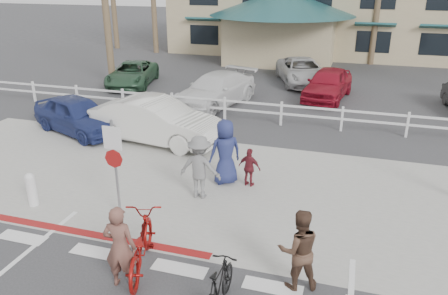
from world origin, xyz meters
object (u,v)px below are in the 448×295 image
(car_white_sedan, at_px, (156,121))
(car_red_compact, at_px, (78,115))
(sign_post, at_px, (115,164))
(bike_red, at_px, (140,245))
(bike_black, at_px, (219,288))

(car_white_sedan, relative_size, car_red_compact, 1.17)
(car_white_sedan, bearing_deg, sign_post, -157.60)
(bike_red, bearing_deg, car_white_sedan, -83.84)
(bike_red, xyz_separation_m, car_red_compact, (-6.22, 6.96, 0.14))
(bike_red, bearing_deg, bike_black, 143.66)
(bike_black, distance_m, car_red_compact, 11.20)
(sign_post, distance_m, bike_black, 4.37)
(bike_red, relative_size, bike_black, 1.33)
(sign_post, relative_size, bike_red, 1.31)
(sign_post, xyz_separation_m, car_red_compact, (-4.70, 5.18, -0.73))
(bike_red, xyz_separation_m, car_white_sedan, (-2.86, 6.90, 0.23))
(sign_post, relative_size, car_red_compact, 0.69)
(sign_post, bearing_deg, car_red_compact, 132.26)
(bike_red, bearing_deg, sign_post, -66.01)
(car_red_compact, bearing_deg, sign_post, -115.57)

